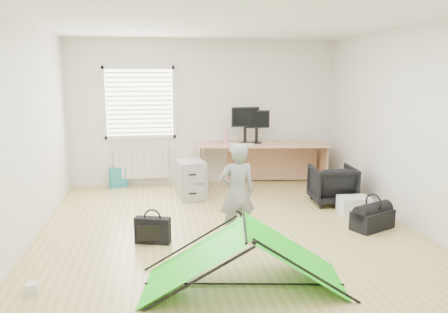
{
  "coord_description": "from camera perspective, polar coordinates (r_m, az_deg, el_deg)",
  "views": [
    {
      "loc": [
        -0.91,
        -5.43,
        2.07
      ],
      "look_at": [
        0.0,
        0.4,
        0.95
      ],
      "focal_mm": 35.0,
      "sensor_mm": 36.0,
      "label": 1
    }
  ],
  "objects": [
    {
      "name": "ground",
      "position": [
        5.88,
        0.61,
        -9.87
      ],
      "size": [
        5.5,
        5.5,
        0.0
      ],
      "primitive_type": "plane",
      "color": "tan",
      "rests_on": "ground"
    },
    {
      "name": "back_wall",
      "position": [
        8.26,
        -2.53,
        5.75
      ],
      "size": [
        5.0,
        0.02,
        2.7
      ],
      "primitive_type": "cube",
      "color": "silver",
      "rests_on": "ground"
    },
    {
      "name": "window",
      "position": [
        8.16,
        -10.98,
        6.91
      ],
      "size": [
        1.2,
        0.06,
        1.2
      ],
      "primitive_type": "cube",
      "color": "silver",
      "rests_on": "back_wall"
    },
    {
      "name": "radiator",
      "position": [
        8.26,
        -10.72,
        -0.74
      ],
      "size": [
        1.0,
        0.12,
        0.6
      ],
      "primitive_type": "cube",
      "color": "silver",
      "rests_on": "back_wall"
    },
    {
      "name": "desk",
      "position": [
        8.16,
        5.03,
        -1.06
      ],
      "size": [
        2.45,
        1.06,
        0.81
      ],
      "primitive_type": "cube",
      "rotation": [
        0.0,
        0.0,
        -0.13
      ],
      "color": "tan",
      "rests_on": "ground"
    },
    {
      "name": "filing_cabinet",
      "position": [
        7.35,
        -4.32,
        -3.05
      ],
      "size": [
        0.5,
        0.61,
        0.64
      ],
      "primitive_type": "cube",
      "rotation": [
        0.0,
        0.0,
        0.16
      ],
      "color": "gray",
      "rests_on": "ground"
    },
    {
      "name": "monitor_left",
      "position": [
        8.0,
        2.76,
        3.45
      ],
      "size": [
        0.52,
        0.16,
        0.49
      ],
      "primitive_type": "cube",
      "rotation": [
        0.0,
        0.0,
        0.1
      ],
      "color": "black",
      "rests_on": "desk"
    },
    {
      "name": "monitor_right",
      "position": [
        8.06,
        4.27,
        3.32
      ],
      "size": [
        0.47,
        0.1,
        0.45
      ],
      "primitive_type": "cube",
      "rotation": [
        0.0,
        0.0,
        -0.01
      ],
      "color": "black",
      "rests_on": "desk"
    },
    {
      "name": "keyboard",
      "position": [
        7.88,
        2.27,
        1.62
      ],
      "size": [
        0.48,
        0.27,
        0.02
      ],
      "primitive_type": "cube",
      "rotation": [
        0.0,
        0.0,
        -0.26
      ],
      "color": "beige",
      "rests_on": "desk"
    },
    {
      "name": "thermos",
      "position": [
        7.99,
        0.31,
        2.57
      ],
      "size": [
        0.09,
        0.09,
        0.25
      ],
      "primitive_type": "cylinder",
      "rotation": [
        0.0,
        0.0,
        0.36
      ],
      "color": "#C76F83",
      "rests_on": "desk"
    },
    {
      "name": "office_chair",
      "position": [
        7.27,
        13.98,
        -3.58
      ],
      "size": [
        0.71,
        0.73,
        0.62
      ],
      "primitive_type": "imported",
      "rotation": [
        0.0,
        0.0,
        3.06
      ],
      "color": "black",
      "rests_on": "ground"
    },
    {
      "name": "person",
      "position": [
        5.4,
        1.71,
        -4.78
      ],
      "size": [
        0.49,
        0.35,
        1.25
      ],
      "primitive_type": "imported",
      "rotation": [
        0.0,
        0.0,
        3.27
      ],
      "color": "gray",
      "rests_on": "ground"
    },
    {
      "name": "kite",
      "position": [
        4.4,
        2.67,
        -12.89
      ],
      "size": [
        2.1,
        1.19,
        0.62
      ],
      "primitive_type": null,
      "rotation": [
        0.0,
        0.0,
        -0.17
      ],
      "color": "#16D514",
      "rests_on": "ground"
    },
    {
      "name": "storage_crate",
      "position": [
        6.89,
        16.63,
        -6.09
      ],
      "size": [
        0.46,
        0.33,
        0.25
      ],
      "primitive_type": "cube",
      "rotation": [
        0.0,
        0.0,
        -0.04
      ],
      "color": "white",
      "rests_on": "ground"
    },
    {
      "name": "tote_bag",
      "position": [
        8.31,
        -13.62,
        -2.67
      ],
      "size": [
        0.34,
        0.23,
        0.37
      ],
      "primitive_type": "cube",
      "rotation": [
        0.0,
        0.0,
        0.35
      ],
      "color": "teal",
      "rests_on": "ground"
    },
    {
      "name": "laptop_bag",
      "position": [
        5.54,
        -9.29,
        -9.5
      ],
      "size": [
        0.46,
        0.26,
        0.33
      ],
      "primitive_type": "cube",
      "rotation": [
        0.0,
        0.0,
        -0.31
      ],
      "color": "black",
      "rests_on": "ground"
    },
    {
      "name": "white_box",
      "position": [
        4.72,
        -23.73,
        -15.52
      ],
      "size": [
        0.11,
        0.11,
        0.11
      ],
      "primitive_type": "cube",
      "rotation": [
        0.0,
        0.0,
        0.05
      ],
      "color": "silver",
      "rests_on": "ground"
    },
    {
      "name": "duffel_bag",
      "position": [
        6.29,
        18.81,
        -7.82
      ],
      "size": [
        0.66,
        0.52,
        0.26
      ],
      "primitive_type": "cube",
      "rotation": [
        0.0,
        0.0,
        0.43
      ],
      "color": "black",
      "rests_on": "ground"
    }
  ]
}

